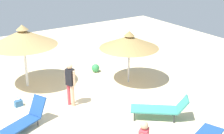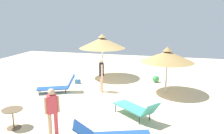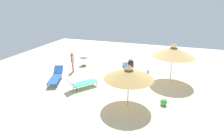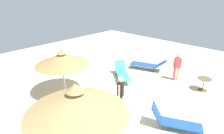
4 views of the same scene
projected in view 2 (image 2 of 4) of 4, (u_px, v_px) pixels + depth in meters
ground at (108, 98)px, 11.31m from camera, size 24.00×24.00×0.10m
parasol_umbrella_front at (167, 56)px, 11.46m from camera, size 2.60×2.60×2.37m
parasol_umbrella_far_right at (102, 43)px, 14.33m from camera, size 2.86×2.86×2.74m
lounge_chair_near_right at (58, 86)px, 11.85m from camera, size 1.96×1.30×0.91m
lounge_chair_center at (136, 108)px, 8.90m from camera, size 1.97×1.76×0.86m
person_standing_far_left at (52, 109)px, 7.47m from camera, size 0.41×0.35×1.62m
person_standing_near_left at (101, 73)px, 11.85m from camera, size 0.32×0.45×1.74m
handbag at (78, 81)px, 13.43m from camera, size 0.32×0.21×0.40m
side_table_round at (13, 115)px, 8.10m from camera, size 0.70×0.70×0.70m
beach_ball at (156, 79)px, 13.74m from camera, size 0.40×0.40×0.40m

